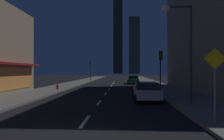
# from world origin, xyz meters

# --- Properties ---
(ground_plane) EXTENTS (78.00, 136.00, 0.10)m
(ground_plane) POSITION_xyz_m (0.00, 32.00, -0.05)
(ground_plane) COLOR black
(sidewalk_right) EXTENTS (4.00, 76.00, 0.15)m
(sidewalk_right) POSITION_xyz_m (7.00, 32.00, 0.07)
(sidewalk_right) COLOR #605E59
(sidewalk_right) RESTS_ON ground
(sidewalk_left) EXTENTS (4.00, 76.00, 0.15)m
(sidewalk_left) POSITION_xyz_m (-7.00, 32.00, 0.07)
(sidewalk_left) COLOR #605E59
(sidewalk_left) RESTS_ON ground
(lane_marking_center) EXTENTS (0.16, 38.60, 0.01)m
(lane_marking_center) POSITION_xyz_m (0.00, 16.20, 0.01)
(lane_marking_center) COLOR silver
(lane_marking_center) RESTS_ON ground
(skyscraper_distant_tall) EXTENTS (7.56, 5.66, 64.96)m
(skyscraper_distant_tall) POSITION_xyz_m (-2.14, 153.20, 32.48)
(skyscraper_distant_tall) COLOR #353228
(skyscraper_distant_tall) RESTS_ON ground
(skyscraper_distant_mid) EXTENTS (8.60, 5.63, 45.35)m
(skyscraper_distant_mid) POSITION_xyz_m (11.06, 149.17, 22.68)
(skyscraper_distant_mid) COLOR #4F4B3B
(skyscraper_distant_mid) RESTS_ON ground
(car_parked_near) EXTENTS (1.98, 4.24, 1.45)m
(car_parked_near) POSITION_xyz_m (3.60, 9.70, 0.74)
(car_parked_near) COLOR silver
(car_parked_near) RESTS_ON ground
(car_parked_far) EXTENTS (1.98, 4.24, 1.45)m
(car_parked_far) POSITION_xyz_m (3.60, 28.64, 0.74)
(car_parked_far) COLOR #1E722D
(car_parked_far) RESTS_ON ground
(fire_hydrant_far_left) EXTENTS (0.42, 0.30, 0.65)m
(fire_hydrant_far_left) POSITION_xyz_m (-5.90, 16.42, 0.45)
(fire_hydrant_far_left) COLOR red
(fire_hydrant_far_left) RESTS_ON sidewalk_left
(traffic_light_near_right) EXTENTS (0.32, 0.48, 4.20)m
(traffic_light_near_right) POSITION_xyz_m (5.50, 13.63, 3.19)
(traffic_light_near_right) COLOR #2D2D2D
(traffic_light_near_right) RESTS_ON sidewalk_right
(traffic_light_far_left) EXTENTS (0.32, 0.48, 4.20)m
(traffic_light_far_left) POSITION_xyz_m (-5.50, 37.21, 3.19)
(traffic_light_far_left) COLOR #2D2D2D
(traffic_light_far_left) RESTS_ON sidewalk_left
(street_lamp_right) EXTENTS (1.96, 0.56, 6.58)m
(street_lamp_right) POSITION_xyz_m (5.38, 7.22, 5.07)
(street_lamp_right) COLOR #38383D
(street_lamp_right) RESTS_ON sidewalk_right
(pedestrian_crossing_sign) EXTENTS (0.91, 0.08, 3.15)m
(pedestrian_crossing_sign) POSITION_xyz_m (5.60, 2.68, 2.02)
(pedestrian_crossing_sign) COLOR slate
(pedestrian_crossing_sign) RESTS_ON sidewalk_right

